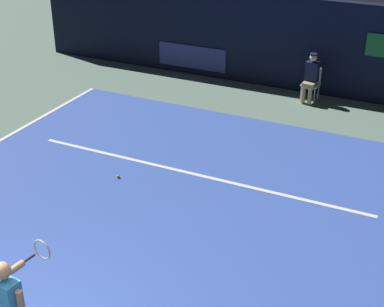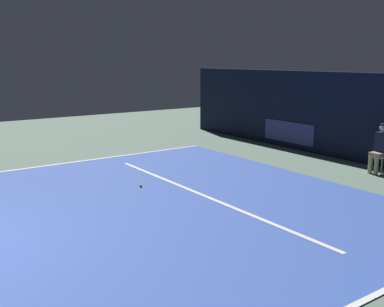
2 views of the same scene
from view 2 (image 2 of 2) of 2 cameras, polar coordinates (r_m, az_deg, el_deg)
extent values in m
plane|color=slate|center=(9.21, -7.64, -7.15)|extent=(30.54, 30.54, 0.00)
cube|color=#3856B2|center=(9.21, -7.64, -7.11)|extent=(9.66, 10.06, 0.01)
cube|color=white|center=(13.48, -17.02, -1.38)|extent=(0.10, 10.06, 0.01)
cube|color=white|center=(10.08, 1.31, -5.26)|extent=(7.53, 0.10, 0.01)
cube|color=black|center=(13.98, 20.98, 4.17)|extent=(15.79, 0.30, 2.60)
cube|color=navy|center=(15.67, 12.10, 2.67)|extent=(2.20, 0.04, 0.70)
cube|color=white|center=(12.96, 22.68, -0.29)|extent=(0.46, 0.42, 0.04)
cylinder|color=#B2B2B7|center=(12.97, 21.49, -1.22)|extent=(0.03, 0.03, 0.46)
cylinder|color=#B2B2B7|center=(12.76, 22.83, -1.54)|extent=(0.03, 0.03, 0.46)
cylinder|color=#B2B2B7|center=(13.24, 22.38, -1.04)|extent=(0.03, 0.03, 0.46)
cube|color=tan|center=(12.88, 22.49, -0.16)|extent=(0.34, 0.42, 0.14)
cylinder|color=tan|center=(12.85, 21.60, -1.35)|extent=(0.11, 0.11, 0.46)
cylinder|color=tan|center=(12.74, 22.24, -1.51)|extent=(0.11, 0.11, 0.46)
cube|color=#141933|center=(12.92, 22.91, 1.33)|extent=(0.35, 0.24, 0.52)
sphere|color=beige|center=(12.86, 23.05, 3.00)|extent=(0.20, 0.20, 0.20)
cylinder|color=#141933|center=(12.85, 23.08, 3.39)|extent=(0.19, 0.19, 0.04)
sphere|color=#CCE033|center=(10.75, -6.49, -4.07)|extent=(0.07, 0.07, 0.07)
camera|label=1|loc=(5.89, -93.61, 30.56)|focal=54.87mm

